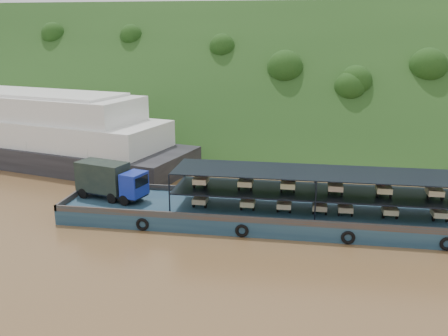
# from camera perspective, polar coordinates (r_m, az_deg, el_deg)

# --- Properties ---
(ground) EXTENTS (160.00, 160.00, 0.00)m
(ground) POSITION_cam_1_polar(r_m,az_deg,el_deg) (43.97, 1.94, -5.16)
(ground) COLOR brown
(ground) RESTS_ON ground
(hillside) EXTENTS (140.00, 39.60, 39.60)m
(hillside) POSITION_cam_1_polar(r_m,az_deg,el_deg) (78.55, 5.41, 3.99)
(hillside) COLOR #183513
(hillside) RESTS_ON ground
(cargo_barge) EXTENTS (35.00, 7.18, 4.54)m
(cargo_barge) POSITION_cam_1_polar(r_m,az_deg,el_deg) (41.78, 4.09, -4.71)
(cargo_barge) COLOR #132C44
(cargo_barge) RESTS_ON ground
(passenger_ferry) EXTENTS (43.17, 20.49, 8.48)m
(passenger_ferry) POSITION_cam_1_polar(r_m,az_deg,el_deg) (65.68, -21.41, 4.01)
(passenger_ferry) COLOR black
(passenger_ferry) RESTS_ON ground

